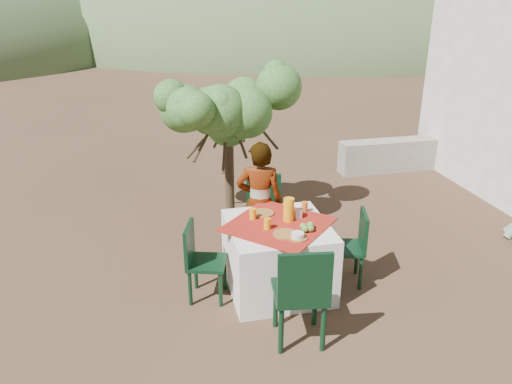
# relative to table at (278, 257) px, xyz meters

# --- Properties ---
(ground) EXTENTS (160.00, 160.00, 0.00)m
(ground) POSITION_rel_table_xyz_m (-0.31, -0.24, -0.38)
(ground) COLOR #3B231A
(ground) RESTS_ON ground
(table) EXTENTS (1.30, 1.30, 0.76)m
(table) POSITION_rel_table_xyz_m (0.00, 0.00, 0.00)
(table) COLOR white
(table) RESTS_ON ground
(chair_far) EXTENTS (0.53, 0.53, 0.92)m
(chair_far) POSITION_rel_table_xyz_m (0.07, 0.96, 0.13)
(chair_far) COLOR black
(chair_far) RESTS_ON ground
(chair_near) EXTENTS (0.52, 0.52, 1.00)m
(chair_near) POSITION_rel_table_xyz_m (-0.04, -0.93, 0.18)
(chair_near) COLOR black
(chair_near) RESTS_ON ground
(chair_left) EXTENTS (0.48, 0.48, 0.82)m
(chair_left) POSITION_rel_table_xyz_m (-0.82, 0.01, 0.08)
(chair_left) COLOR black
(chair_left) RESTS_ON ground
(chair_right) EXTENTS (0.47, 0.47, 0.82)m
(chair_right) POSITION_rel_table_xyz_m (0.81, -0.05, 0.08)
(chair_right) COLOR black
(chair_right) RESTS_ON ground
(person) EXTENTS (0.61, 0.49, 1.45)m
(person) POSITION_rel_table_xyz_m (-0.05, 0.64, 0.35)
(person) COLOR #8C6651
(person) RESTS_ON ground
(shrub_tree) EXTENTS (1.60, 1.57, 1.89)m
(shrub_tree) POSITION_rel_table_xyz_m (-0.16, 1.66, 1.11)
(shrub_tree) COLOR #413220
(shrub_tree) RESTS_ON ground
(stone_wall) EXTENTS (2.60, 0.35, 0.55)m
(stone_wall) POSITION_rel_table_xyz_m (3.29, 3.16, -0.10)
(stone_wall) COLOR gray
(stone_wall) RESTS_ON ground
(hill_near_right) EXTENTS (48.00, 48.00, 20.00)m
(hill_near_right) POSITION_rel_table_xyz_m (11.69, 35.76, -0.38)
(hill_near_right) COLOR #3A5731
(hill_near_right) RESTS_ON ground
(hill_far_center) EXTENTS (60.00, 60.00, 24.00)m
(hill_far_center) POSITION_rel_table_xyz_m (-4.31, 51.76, -0.38)
(hill_far_center) COLOR slate
(hill_far_center) RESTS_ON ground
(hill_far_right) EXTENTS (36.00, 36.00, 14.00)m
(hill_far_right) POSITION_rel_table_xyz_m (27.69, 45.76, -0.38)
(hill_far_right) COLOR slate
(hill_far_right) RESTS_ON ground
(plate_far) EXTENTS (0.24, 0.24, 0.01)m
(plate_far) POSITION_rel_table_xyz_m (-0.10, 0.28, 0.39)
(plate_far) COLOR brown
(plate_far) RESTS_ON table
(plate_near) EXTENTS (0.25, 0.25, 0.01)m
(plate_near) POSITION_rel_table_xyz_m (-0.00, -0.25, 0.39)
(plate_near) COLOR brown
(plate_near) RESTS_ON table
(glass_far) EXTENTS (0.07, 0.07, 0.12)m
(glass_far) POSITION_rel_table_xyz_m (-0.23, 0.17, 0.44)
(glass_far) COLOR orange
(glass_far) RESTS_ON table
(glass_near) EXTENTS (0.07, 0.07, 0.11)m
(glass_near) POSITION_rel_table_xyz_m (-0.14, -0.08, 0.44)
(glass_near) COLOR orange
(glass_near) RESTS_ON table
(juice_pitcher) EXTENTS (0.11, 0.11, 0.25)m
(juice_pitcher) POSITION_rel_table_xyz_m (0.12, 0.06, 0.51)
(juice_pitcher) COLOR orange
(juice_pitcher) RESTS_ON table
(bowl_plate) EXTENTS (0.19, 0.19, 0.01)m
(bowl_plate) POSITION_rel_table_xyz_m (0.10, -0.35, 0.39)
(bowl_plate) COLOR brown
(bowl_plate) RESTS_ON table
(white_bowl) EXTENTS (0.13, 0.13, 0.05)m
(white_bowl) POSITION_rel_table_xyz_m (0.10, -0.35, 0.42)
(white_bowl) COLOR silver
(white_bowl) RESTS_ON bowl_plate
(jar_left) EXTENTS (0.05, 0.05, 0.09)m
(jar_left) POSITION_rel_table_xyz_m (0.28, 0.14, 0.42)
(jar_left) COLOR #C05D22
(jar_left) RESTS_ON table
(jar_right) EXTENTS (0.07, 0.07, 0.10)m
(jar_right) POSITION_rel_table_xyz_m (0.36, 0.24, 0.43)
(jar_right) COLOR #C05D22
(jar_right) RESTS_ON table
(napkin_holder) EXTENTS (0.09, 0.06, 0.10)m
(napkin_holder) POSITION_rel_table_xyz_m (0.23, 0.08, 0.43)
(napkin_holder) COLOR silver
(napkin_holder) RESTS_ON table
(fruit_cluster) EXTENTS (0.15, 0.14, 0.08)m
(fruit_cluster) POSITION_rel_table_xyz_m (0.24, -0.21, 0.42)
(fruit_cluster) COLOR #548430
(fruit_cluster) RESTS_ON table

